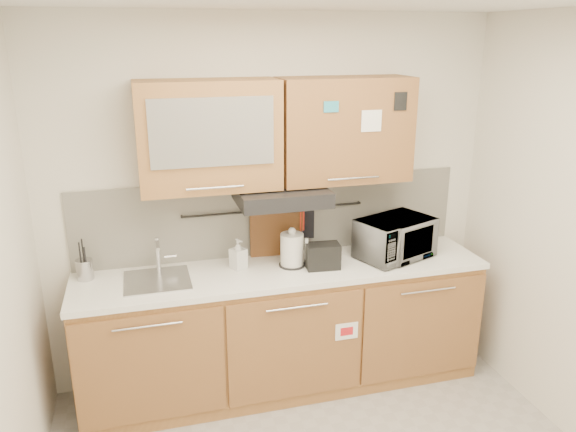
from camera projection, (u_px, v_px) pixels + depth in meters
wall_back at (273, 203)px, 4.02m from camera, size 3.20×0.00×3.20m
base_cabinet at (284, 334)px, 4.01m from camera, size 2.80×0.64×0.88m
countertop at (284, 271)px, 3.85m from camera, size 2.82×0.62×0.04m
backsplash at (273, 216)px, 4.04m from camera, size 2.80×0.02×0.56m
upper_cabinets at (278, 133)px, 3.69m from camera, size 1.82×0.37×0.70m
range_hood at (282, 195)px, 3.75m from camera, size 0.60×0.46×0.10m
sink at (157, 280)px, 3.65m from camera, size 0.42×0.40×0.26m
utensil_rail at (274, 210)px, 3.98m from camera, size 1.30×0.02×0.02m
utensil_crock at (85, 269)px, 3.65m from camera, size 0.14×0.14×0.27m
kettle at (292, 251)px, 3.85m from camera, size 0.21×0.20×0.28m
toaster at (323, 256)px, 3.82m from camera, size 0.24×0.16×0.17m
microwave at (395, 238)px, 4.00m from camera, size 0.61×0.52×0.29m
soap_bottle at (238, 254)px, 3.81m from camera, size 0.13×0.13×0.21m
cutting_board at (276, 244)px, 4.05m from camera, size 0.38×0.06×0.47m
oven_mitt at (304, 224)px, 4.06m from camera, size 0.13×0.05×0.20m
dark_pouch at (305, 224)px, 4.06m from camera, size 0.13×0.07×0.20m
pot_holder at (306, 220)px, 4.05m from camera, size 0.11×0.06×0.14m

